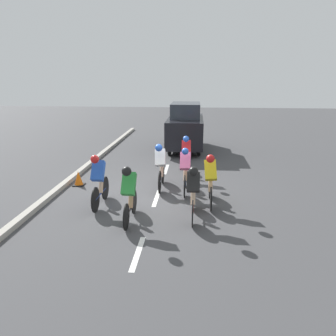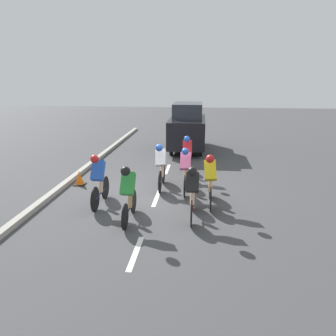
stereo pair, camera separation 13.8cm
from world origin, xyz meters
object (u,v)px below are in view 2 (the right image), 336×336
at_px(cyclist_red, 187,155).
at_px(traffic_cone, 79,178).
at_px(cyclist_yellow, 210,178).
at_px(support_car, 188,127).
at_px(cyclist_green, 128,192).
at_px(cyclist_blue, 99,179).
at_px(cyclist_white, 161,165).
at_px(cyclist_pink, 186,169).
at_px(cyclist_black, 192,191).

xyz_separation_m(cyclist_red, traffic_cone, (3.56, 1.31, -0.58)).
bearing_deg(cyclist_yellow, support_car, -82.49).
distance_m(cyclist_yellow, support_car, 7.39).
relative_size(cyclist_green, traffic_cone, 3.35).
xyz_separation_m(cyclist_red, cyclist_blue, (2.31, 3.07, -0.01)).
relative_size(cyclist_blue, support_car, 0.42).
bearing_deg(support_car, traffic_cone, 60.56).
height_order(cyclist_white, traffic_cone, cyclist_white).
xyz_separation_m(cyclist_white, cyclist_pink, (-0.80, 0.30, -0.03)).
bearing_deg(cyclist_white, cyclist_black, 115.36).
distance_m(cyclist_green, cyclist_blue, 1.42).
bearing_deg(support_car, cyclist_red, 92.53).
bearing_deg(cyclist_yellow, cyclist_white, -39.34).
distance_m(cyclist_pink, traffic_cone, 3.65).
distance_m(cyclist_black, cyclist_pink, 1.97).
relative_size(cyclist_green, support_car, 0.41).
bearing_deg(traffic_cone, cyclist_yellow, 162.25).
bearing_deg(cyclist_red, cyclist_black, 94.58).
relative_size(cyclist_green, cyclist_pink, 0.98).
bearing_deg(cyclist_white, traffic_cone, -2.59).
bearing_deg(cyclist_blue, support_car, -105.28).
height_order(cyclist_yellow, cyclist_pink, cyclist_yellow).
bearing_deg(cyclist_red, cyclist_yellow, 105.76).
distance_m(cyclist_black, traffic_cone, 4.56).
relative_size(cyclist_pink, cyclist_blue, 1.01).
bearing_deg(cyclist_red, cyclist_green, 72.63).
xyz_separation_m(cyclist_white, cyclist_green, (0.49, 2.59, 0.01)).
distance_m(cyclist_red, cyclist_blue, 3.84).
height_order(cyclist_green, cyclist_blue, cyclist_blue).
xyz_separation_m(cyclist_blue, traffic_cone, (1.25, -1.76, -0.57)).
bearing_deg(cyclist_pink, support_car, -87.93).
bearing_deg(cyclist_white, cyclist_pink, 159.30).
relative_size(cyclist_yellow, support_car, 0.42).
height_order(cyclist_black, traffic_cone, cyclist_black).
xyz_separation_m(cyclist_green, support_car, (-1.06, -8.66, 0.33)).
height_order(cyclist_green, cyclist_black, cyclist_green).
bearing_deg(traffic_cone, support_car, -119.44).
bearing_deg(traffic_cone, cyclist_white, 177.41).
xyz_separation_m(cyclist_blue, support_car, (-2.10, -7.70, 0.33)).
relative_size(cyclist_white, cyclist_blue, 1.02).
xyz_separation_m(cyclist_black, support_car, (0.50, -8.32, 0.36)).
distance_m(cyclist_green, cyclist_red, 4.23).
distance_m(cyclist_red, cyclist_pink, 1.74).
height_order(cyclist_blue, traffic_cone, cyclist_blue).
bearing_deg(cyclist_yellow, cyclist_blue, 6.96).
distance_m(cyclist_green, cyclist_pink, 2.63).
distance_m(cyclist_white, cyclist_pink, 0.85).
relative_size(cyclist_white, cyclist_red, 1.02).
xyz_separation_m(cyclist_pink, traffic_cone, (3.58, -0.43, -0.53)).
xyz_separation_m(cyclist_black, cyclist_pink, (0.27, -1.95, -0.01)).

